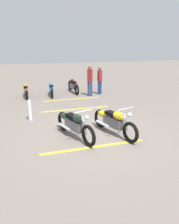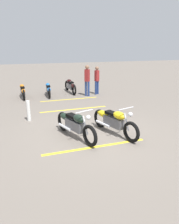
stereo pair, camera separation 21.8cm
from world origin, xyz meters
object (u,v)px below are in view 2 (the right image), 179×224
Objects in this scene: motorcycle_dark_foreground at (74,124)px; motorcycle_row_far_left at (71,86)px; bollard_post at (29,111)px; motorcycle_bright_foreground at (113,121)px; motorcycle_row_center at (23,91)px; motorcycle_row_left at (48,89)px; bystander_near_row at (87,79)px; bystander_secondary at (97,79)px.

motorcycle_dark_foreground is 1.00× the size of motorcycle_row_far_left.
motorcycle_dark_foreground is 2.61× the size of bollard_post.
motorcycle_bright_foreground is 2.63× the size of bollard_post.
motorcycle_row_left is at bearing -93.78° from motorcycle_row_center.
motorcycle_bright_foreground is 5.78m from bystander_near_row.
motorcycle_row_far_left is 2.62× the size of bollard_post.
motorcycle_row_left is 2.35× the size of bollard_post.
bystander_secondary reaches higher than motorcycle_dark_foreground.
bystander_near_row is at bearing -45.85° from bollard_post.
bystander_secondary is 2.04× the size of bollard_post.
motorcycle_bright_foreground is 1.12× the size of motorcycle_row_left.
motorcycle_dark_foreground is at bearing -177.16° from motorcycle_row_left.
motorcycle_row_far_left is 1.11× the size of motorcycle_row_left.
bystander_near_row reaches higher than bollard_post.
motorcycle_row_far_left is at bearing 34.30° from bystander_secondary.
bystander_secondary is (0.26, -0.70, -0.07)m from bystander_near_row.
bystander_near_row is at bearing 139.85° from motorcycle_dark_foreground.
motorcycle_bright_foreground is 6.18m from bystander_secondary.
motorcycle_row_left is (6.23, -0.05, -0.06)m from motorcycle_dark_foreground.
motorcycle_row_center is (0.03, 1.44, 0.01)m from motorcycle_row_left.
motorcycle_dark_foreground is 6.89m from motorcycle_row_far_left.
motorcycle_row_far_left is at bearing 77.45° from bystander_near_row.
bollard_post is at bearing 178.35° from motorcycle_row_center.
bystander_near_row is (5.68, -0.91, 0.54)m from motorcycle_bright_foreground.
motorcycle_bright_foreground is 3.46m from bollard_post.
motorcycle_bright_foreground is 6.84m from motorcycle_row_far_left.
bollard_post is (-3.70, 4.24, -0.53)m from bystander_secondary.
motorcycle_row_left is at bearing 118.37° from bystander_near_row.
motorcycle_row_left is (6.36, 1.27, -0.06)m from motorcycle_bright_foreground.
motorcycle_row_center is (6.38, 2.71, -0.06)m from motorcycle_bright_foreground.
motorcycle_row_center is at bearing 95.26° from motorcycle_row_far_left.
motorcycle_dark_foreground is at bearing -170.23° from motorcycle_row_center.
bystander_secondary reaches higher than motorcycle_row_center.
motorcycle_row_center reaches higher than motorcycle_row_left.
bystander_secondary reaches higher than motorcycle_row_left.
bollard_post is (-3.44, 3.54, -0.59)m from bystander_near_row.
motorcycle_row_center is (-0.46, 2.90, -0.04)m from motorcycle_row_far_left.
motorcycle_row_left is at bearing 58.42° from bystander_secondary.
motorcycle_dark_foreground is at bearing 163.56° from motorcycle_row_far_left.
motorcycle_row_left is at bearing -18.35° from bollard_post.
bystander_near_row is at bearing 154.30° from motorcycle_bright_foreground.
bystander_secondary is at bearing -98.52° from motorcycle_row_center.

